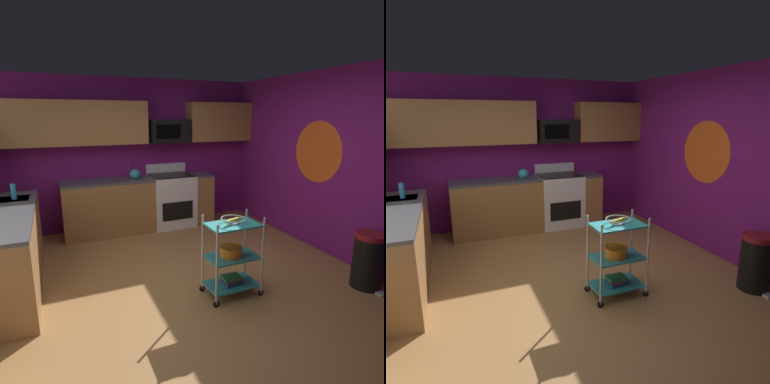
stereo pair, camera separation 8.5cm
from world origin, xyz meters
TOP-DOWN VIEW (x-y plane):
  - floor at (0.00, 0.00)m, footprint 4.40×4.80m
  - wall_back at (0.00, 2.43)m, footprint 4.52×0.06m
  - wall_right at (2.23, 0.00)m, footprint 0.06×4.80m
  - wall_flower_decal at (2.20, 0.33)m, footprint 0.00×0.89m
  - counter_run at (-0.87, 1.48)m, footprint 3.49×2.74m
  - oven_range at (0.57, 2.10)m, footprint 0.76×0.65m
  - upper_cabinets at (-0.13, 2.23)m, footprint 4.40×0.33m
  - microwave at (0.57, 2.21)m, footprint 0.70×0.39m
  - rolling_cart at (0.37, -0.41)m, footprint 0.63×0.37m
  - fruit_bowl at (0.37, -0.41)m, footprint 0.27×0.27m
  - mixing_bowl_large at (0.35, -0.41)m, footprint 0.25×0.25m
  - book_stack at (0.37, -0.41)m, footprint 0.23×0.19m
  - kettle at (-0.09, 2.10)m, footprint 0.21×0.18m
  - dish_soap_bottle at (-1.85, 1.32)m, footprint 0.06×0.06m
  - trash_can at (1.90, -0.90)m, footprint 0.34×0.42m

SIDE VIEW (x-z plane):
  - floor at x=0.00m, z-range -0.04..0.00m
  - book_stack at x=0.37m, z-range 0.13..0.21m
  - trash_can at x=1.90m, z-range 0.00..0.66m
  - rolling_cart at x=0.37m, z-range -0.01..0.91m
  - counter_run at x=-0.87m, z-range 0.00..0.92m
  - oven_range at x=0.57m, z-range -0.07..1.03m
  - mixing_bowl_large at x=0.35m, z-range 0.46..0.58m
  - fruit_bowl at x=0.37m, z-range 0.84..0.91m
  - kettle at x=-0.09m, z-range 0.86..1.13m
  - dish_soap_bottle at x=-1.85m, z-range 0.92..1.12m
  - wall_back at x=0.00m, z-range 0.00..2.60m
  - wall_right at x=2.23m, z-range 0.00..2.60m
  - wall_flower_decal at x=2.20m, z-range 1.00..1.90m
  - microwave at x=0.57m, z-range 1.50..1.90m
  - upper_cabinets at x=-0.13m, z-range 1.50..2.20m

